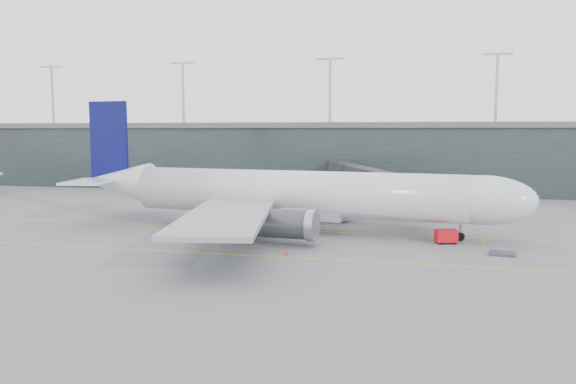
# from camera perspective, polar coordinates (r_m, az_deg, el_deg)

# --- Properties ---
(ground) EXTENTS (320.00, 320.00, 0.00)m
(ground) POSITION_cam_1_polar(r_m,az_deg,el_deg) (81.88, -4.39, -3.21)
(ground) COLOR #545458
(ground) RESTS_ON ground
(taxiline_a) EXTENTS (160.00, 0.25, 0.02)m
(taxiline_a) POSITION_cam_1_polar(r_m,az_deg,el_deg) (78.13, -5.26, -3.67)
(taxiline_a) COLOR gold
(taxiline_a) RESTS_ON ground
(taxiline_b) EXTENTS (160.00, 0.25, 0.02)m
(taxiline_b) POSITION_cam_1_polar(r_m,az_deg,el_deg) (63.41, -9.79, -6.07)
(taxiline_b) COLOR gold
(taxiline_b) RESTS_ON ground
(taxiline_lead_main) EXTENTS (0.25, 60.00, 0.02)m
(taxiline_lead_main) POSITION_cam_1_polar(r_m,az_deg,el_deg) (99.86, 1.77, -1.47)
(taxiline_lead_main) COLOR gold
(taxiline_lead_main) RESTS_ON ground
(terminal) EXTENTS (240.00, 36.00, 29.00)m
(terminal) POSITION_cam_1_polar(r_m,az_deg,el_deg) (137.35, 2.80, 3.83)
(terminal) COLOR #1D2828
(terminal) RESTS_ON ground
(main_aircraft) EXTENTS (63.37, 59.24, 17.76)m
(main_aircraft) POSITION_cam_1_polar(r_m,az_deg,el_deg) (75.06, 0.34, -0.21)
(main_aircraft) COLOR silver
(main_aircraft) RESTS_ON ground
(jet_bridge) EXTENTS (21.10, 45.27, 7.24)m
(jet_bridge) POSITION_cam_1_polar(r_m,az_deg,el_deg) (101.80, 8.67, 1.67)
(jet_bridge) COLOR #2A2A2F
(jet_bridge) RESTS_ON ground
(gse_cart) EXTENTS (2.80, 2.20, 1.67)m
(gse_cart) POSITION_cam_1_polar(r_m,az_deg,el_deg) (69.78, 15.76, -4.31)
(gse_cart) COLOR red
(gse_cart) RESTS_ON ground
(baggage_dolly) EXTENTS (3.04, 2.61, 0.27)m
(baggage_dolly) POSITION_cam_1_polar(r_m,az_deg,el_deg) (65.62, 20.96, -5.84)
(baggage_dolly) COLOR #3C3C41
(baggage_dolly) RESTS_ON ground
(uld_a) EXTENTS (2.37, 2.15, 1.76)m
(uld_a) POSITION_cam_1_polar(r_m,az_deg,el_deg) (93.42, -6.05, -1.48)
(uld_a) COLOR #3E3E44
(uld_a) RESTS_ON ground
(uld_b) EXTENTS (2.12, 1.80, 1.74)m
(uld_b) POSITION_cam_1_polar(r_m,az_deg,el_deg) (94.11, -3.12, -1.40)
(uld_b) COLOR #3E3E44
(uld_b) RESTS_ON ground
(uld_c) EXTENTS (2.49, 2.12, 2.03)m
(uld_c) POSITION_cam_1_polar(r_m,az_deg,el_deg) (92.35, -1.83, -1.44)
(uld_c) COLOR #3E3E44
(uld_c) RESTS_ON ground
(cone_nose) EXTENTS (0.43, 0.43, 0.68)m
(cone_nose) POSITION_cam_1_polar(r_m,az_deg,el_deg) (71.17, 19.17, -4.70)
(cone_nose) COLOR orange
(cone_nose) RESTS_ON ground
(cone_wing_stbd) EXTENTS (0.40, 0.40, 0.64)m
(cone_wing_stbd) POSITION_cam_1_polar(r_m,az_deg,el_deg) (60.93, -0.11, -6.19)
(cone_wing_stbd) COLOR red
(cone_wing_stbd) RESTS_ON ground
(cone_wing_port) EXTENTS (0.38, 0.38, 0.61)m
(cone_wing_port) POSITION_cam_1_polar(r_m,az_deg,el_deg) (90.24, 3.06, -2.12)
(cone_wing_port) COLOR #DB5F0C
(cone_wing_port) RESTS_ON ground
(cone_tail) EXTENTS (0.42, 0.42, 0.67)m
(cone_tail) POSITION_cam_1_polar(r_m,az_deg,el_deg) (74.96, -12.36, -3.96)
(cone_tail) COLOR #F9430D
(cone_tail) RESTS_ON ground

